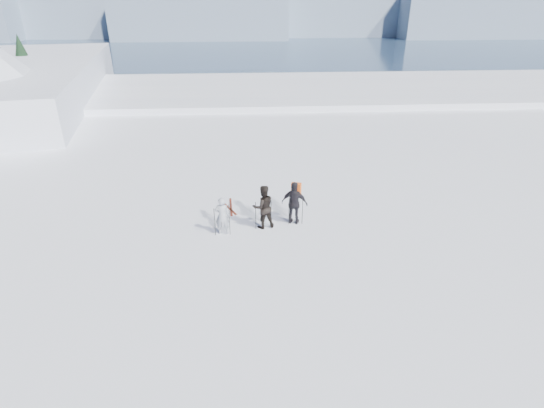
{
  "coord_description": "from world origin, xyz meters",
  "views": [
    {
      "loc": [
        -2.63,
        -10.78,
        8.33
      ],
      "look_at": [
        -1.71,
        3.0,
        1.49
      ],
      "focal_mm": 28.0,
      "sensor_mm": 36.0,
      "label": 1
    }
  ],
  "objects_px": {
    "skier_dark": "(263,207)",
    "skier_pack": "(295,203)",
    "skier_grey": "(222,216)",
    "skis_loose": "(229,207)"
  },
  "relations": [
    {
      "from": "skier_pack",
      "to": "skier_dark",
      "type": "bearing_deg",
      "value": 29.55
    },
    {
      "from": "skier_dark",
      "to": "skier_pack",
      "type": "xyz_separation_m",
      "value": [
        1.26,
        0.24,
        0.0
      ]
    },
    {
      "from": "skier_grey",
      "to": "skis_loose",
      "type": "height_order",
      "value": "skier_grey"
    },
    {
      "from": "skier_pack",
      "to": "skis_loose",
      "type": "relative_size",
      "value": 1.05
    },
    {
      "from": "skier_grey",
      "to": "skier_pack",
      "type": "xyz_separation_m",
      "value": [
        2.85,
        0.65,
        0.13
      ]
    },
    {
      "from": "skier_grey",
      "to": "skier_dark",
      "type": "relative_size",
      "value": 0.86
    },
    {
      "from": "skier_dark",
      "to": "skier_grey",
      "type": "bearing_deg",
      "value": 1.01
    },
    {
      "from": "skier_dark",
      "to": "skis_loose",
      "type": "distance_m",
      "value": 2.47
    },
    {
      "from": "skier_dark",
      "to": "skier_pack",
      "type": "bearing_deg",
      "value": 177.13
    },
    {
      "from": "skier_grey",
      "to": "skier_dark",
      "type": "bearing_deg",
      "value": -162.39
    }
  ]
}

